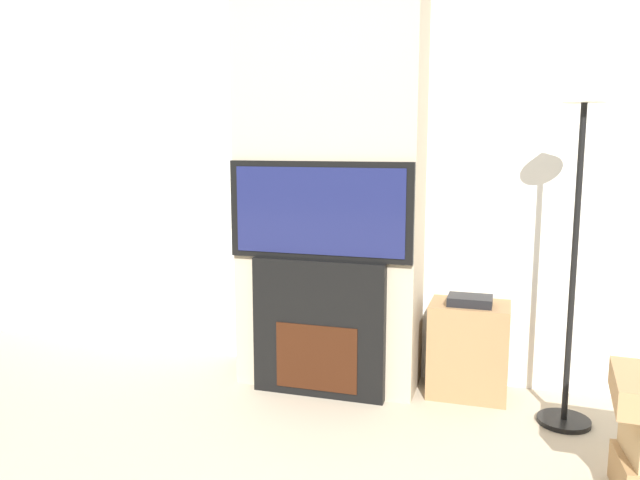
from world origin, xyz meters
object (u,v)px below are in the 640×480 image
Objects in this scene: fireplace at (320,328)px; floor_lamp at (578,205)px; television at (320,211)px; media_stand at (468,348)px.

floor_lamp is at bearing -0.17° from fireplace.
television is at bearing 179.92° from floor_lamp.
television is (0.00, -0.00, 0.66)m from fireplace.
fireplace is 1.49m from floor_lamp.
fireplace is 0.66m from television.
media_stand is at bearing 15.94° from fireplace.
television is 1.31m from floor_lamp.
floor_lamp is at bearing -0.08° from television.
floor_lamp is (1.30, -0.00, 0.07)m from television.
television is 0.61× the size of floor_lamp.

